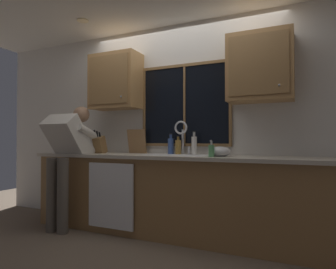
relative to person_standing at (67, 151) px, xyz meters
The scene contains 23 objects.
back_wall 1.48m from the person_standing, 27.32° to the left, with size 5.90×0.12×2.55m, color silver.
ceiling_downlight_left 1.61m from the person_standing, ahead, with size 0.14×0.14×0.01m, color #FFEAB2.
window_glass 1.57m from the person_standing, 24.01° to the left, with size 1.10×0.02×0.95m, color black.
window_frame_top 1.80m from the person_standing, 23.65° to the left, with size 1.17×0.02×0.04m, color brown.
window_frame_bottom 1.45m from the person_standing, 23.65° to the left, with size 1.17×0.02×0.04m, color brown.
window_frame_left 1.12m from the person_standing, 37.37° to the left, with size 0.04×0.02×0.95m, color brown.
window_frame_right 2.07m from the person_standing, 17.06° to the left, with size 0.04×0.02×0.95m, color brown.
window_mullion_center 1.56m from the person_standing, 23.58° to the left, with size 0.02×0.02×0.95m, color brown.
lower_cabinet_run 1.41m from the person_standing, 13.65° to the left, with size 3.50×0.58×0.88m, color olive.
countertop 1.31m from the person_standing, 12.80° to the left, with size 3.56×0.62×0.04m, color beige.
dishwasher_front 0.82m from the person_standing, ahead, with size 0.60×0.02×0.74m, color white.
upper_cabinet_left 1.09m from the person_standing, 46.09° to the left, with size 0.67×0.36×0.72m.
upper_cabinet_right 2.46m from the person_standing, 10.86° to the left, with size 0.67×0.36×0.72m.
sink 1.37m from the person_standing, 12.73° to the left, with size 0.80×0.46×0.21m.
faucet 1.44m from the person_standing, 19.77° to the left, with size 0.18×0.09×0.40m.
person_standing is the anchor object (origin of this frame).
knife_block 0.41m from the person_standing, 48.71° to the left, with size 0.12×0.18×0.32m.
cutting_board 0.87m from the person_standing, 36.97° to the left, with size 0.26×0.02×0.31m, color #997047.
mixing_bowl 1.87m from the person_standing, ahead, with size 0.22×0.22×0.11m, color silver.
soap_dispenser 1.81m from the person_standing, ahead, with size 0.06×0.07×0.17m.
bottle_green_glass 1.29m from the person_standing, 22.50° to the left, with size 0.07×0.07×0.25m.
bottle_tall_clear 1.38m from the person_standing, 20.18° to the left, with size 0.07×0.07×0.22m.
bottle_amber_small 1.57m from the person_standing, 17.46° to the left, with size 0.06×0.06×0.28m.
Camera 1 is at (1.36, -3.38, 1.10)m, focal length 31.26 mm.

